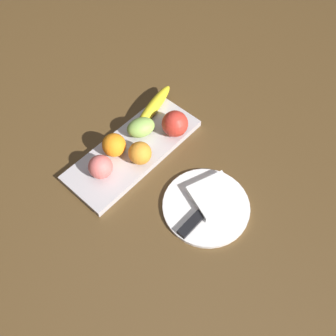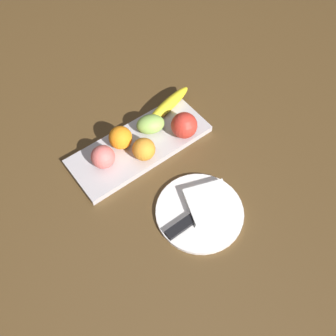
# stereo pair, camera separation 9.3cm
# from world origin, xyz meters

# --- Properties ---
(ground_plane) EXTENTS (2.40, 2.40, 0.00)m
(ground_plane) POSITION_xyz_m (0.00, 0.00, 0.00)
(ground_plane) COLOR #523A1D
(fruit_tray) EXTENTS (0.40, 0.16, 0.02)m
(fruit_tray) POSITION_xyz_m (-0.03, -0.02, 0.01)
(fruit_tray) COLOR #BDB6B8
(fruit_tray) RESTS_ON ground_plane
(apple) EXTENTS (0.07, 0.07, 0.07)m
(apple) POSITION_xyz_m (0.09, -0.07, 0.06)
(apple) COLOR red
(apple) RESTS_ON fruit_tray
(banana) EXTENTS (0.19, 0.08, 0.03)m
(banana) POSITION_xyz_m (0.11, 0.03, 0.04)
(banana) COLOR yellow
(banana) RESTS_ON fruit_tray
(orange_near_apple) EXTENTS (0.06, 0.06, 0.06)m
(orange_near_apple) POSITION_xyz_m (-0.07, 0.01, 0.05)
(orange_near_apple) COLOR orange
(orange_near_apple) RESTS_ON fruit_tray
(orange_near_banana) EXTENTS (0.06, 0.06, 0.06)m
(orange_near_banana) POSITION_xyz_m (-0.04, -0.06, 0.05)
(orange_near_banana) COLOR orange
(orange_near_banana) RESTS_ON fruit_tray
(peach) EXTENTS (0.06, 0.06, 0.06)m
(peach) POSITION_xyz_m (-0.14, -0.02, 0.05)
(peach) COLOR #E56A63
(peach) RESTS_ON fruit_tray
(grape_bunch) EXTENTS (0.10, 0.08, 0.05)m
(grape_bunch) POSITION_xyz_m (0.02, -0.00, 0.04)
(grape_bunch) COLOR #8DB951
(grape_bunch) RESTS_ON fruit_tray
(dinner_plate) EXTENTS (0.22, 0.22, 0.01)m
(dinner_plate) POSITION_xyz_m (-0.03, -0.28, 0.01)
(dinner_plate) COLOR white
(dinner_plate) RESTS_ON ground_plane
(folded_napkin) EXTENTS (0.14, 0.13, 0.02)m
(folded_napkin) POSITION_xyz_m (-0.00, -0.28, 0.02)
(folded_napkin) COLOR white
(folded_napkin) RESTS_ON dinner_plate
(knife) EXTENTS (0.18, 0.02, 0.01)m
(knife) POSITION_xyz_m (-0.08, -0.28, 0.02)
(knife) COLOR silver
(knife) RESTS_ON dinner_plate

